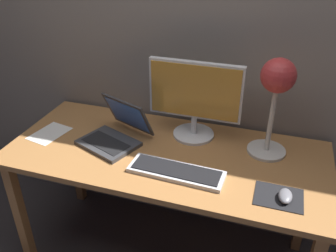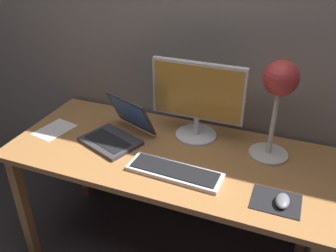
{
  "view_description": "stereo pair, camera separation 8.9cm",
  "coord_description": "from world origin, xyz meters",
  "px_view_note": "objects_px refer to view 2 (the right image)",
  "views": [
    {
      "loc": [
        0.47,
        -1.42,
        1.75
      ],
      "look_at": [
        0.03,
        -0.05,
        0.92
      ],
      "focal_mm": 38.32,
      "sensor_mm": 36.0,
      "label": 1
    },
    {
      "loc": [
        0.55,
        -1.39,
        1.75
      ],
      "look_at": [
        0.03,
        -0.05,
        0.92
      ],
      "focal_mm": 38.32,
      "sensor_mm": 36.0,
      "label": 2
    }
  ],
  "objects_px": {
    "laptop": "(120,128)",
    "desk_lamp": "(279,89)",
    "mouse": "(282,201)",
    "keyboard_main": "(175,172)",
    "monitor": "(198,98)"
  },
  "relations": [
    {
      "from": "monitor",
      "to": "desk_lamp",
      "type": "relative_size",
      "value": 0.98
    },
    {
      "from": "keyboard_main",
      "to": "laptop",
      "type": "xyz_separation_m",
      "value": [
        -0.38,
        0.19,
        0.05
      ]
    },
    {
      "from": "laptop",
      "to": "mouse",
      "type": "distance_m",
      "value": 0.89
    },
    {
      "from": "keyboard_main",
      "to": "monitor",
      "type": "bearing_deg",
      "value": 91.56
    },
    {
      "from": "monitor",
      "to": "mouse",
      "type": "height_order",
      "value": "monitor"
    },
    {
      "from": "laptop",
      "to": "desk_lamp",
      "type": "bearing_deg",
      "value": 9.07
    },
    {
      "from": "mouse",
      "to": "desk_lamp",
      "type": "bearing_deg",
      "value": 106.76
    },
    {
      "from": "mouse",
      "to": "keyboard_main",
      "type": "bearing_deg",
      "value": 176.35
    },
    {
      "from": "keyboard_main",
      "to": "mouse",
      "type": "xyz_separation_m",
      "value": [
        0.48,
        -0.03,
        0.01
      ]
    },
    {
      "from": "monitor",
      "to": "laptop",
      "type": "relative_size",
      "value": 1.23
    },
    {
      "from": "desk_lamp",
      "to": "monitor",
      "type": "bearing_deg",
      "value": 173.9
    },
    {
      "from": "laptop",
      "to": "mouse",
      "type": "bearing_deg",
      "value": -14.4
    },
    {
      "from": "laptop",
      "to": "keyboard_main",
      "type": "bearing_deg",
      "value": -26.63
    },
    {
      "from": "keyboard_main",
      "to": "desk_lamp",
      "type": "xyz_separation_m",
      "value": [
        0.38,
        0.31,
        0.34
      ]
    },
    {
      "from": "desk_lamp",
      "to": "mouse",
      "type": "xyz_separation_m",
      "value": [
        0.1,
        -0.34,
        -0.33
      ]
    }
  ]
}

